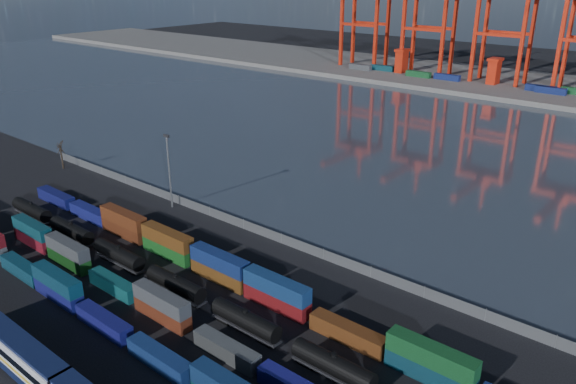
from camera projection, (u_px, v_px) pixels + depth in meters
The scene contains 13 objects.
ground at pixel (166, 306), 87.77m from camera, with size 700.00×700.00×0.00m, color black.
harbor_water at pixel (453, 150), 162.78m from camera, with size 700.00×700.00×0.00m, color #2E3743.
far_quay at pixel (559, 90), 237.41m from camera, with size 700.00×70.00×2.00m, color #514F4C.
container_row_south at pixel (145, 344), 75.64m from camera, with size 139.43×2.29×4.89m.
container_row_mid at pixel (97, 272), 94.06m from camera, with size 127.03×2.22×4.73m.
container_row_north at pixel (265, 289), 88.15m from camera, with size 142.19×2.43×5.18m.
tanker_string at pixel (176, 285), 90.13m from camera, with size 105.24×2.63×3.76m.
waterfront_fence at pixel (281, 239), 107.40m from camera, with size 160.12×0.12×2.20m.
bare_tree at pixel (61, 155), 146.28m from camera, with size 2.03×2.08×7.82m.
yard_light_mast at pixel (169, 167), 120.65m from camera, with size 1.60×0.40×16.60m.
gantry_cranes at pixel (550, 1), 223.86m from camera, with size 197.99×44.15×59.79m.
quay_containers at pixel (522, 86), 232.68m from camera, with size 172.58×10.99×2.60m.
straddle_carriers at pixel (548, 76), 229.21m from camera, with size 140.00×7.00×11.10m.
Camera 1 is at (62.48, -45.35, 49.30)m, focal length 35.00 mm.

